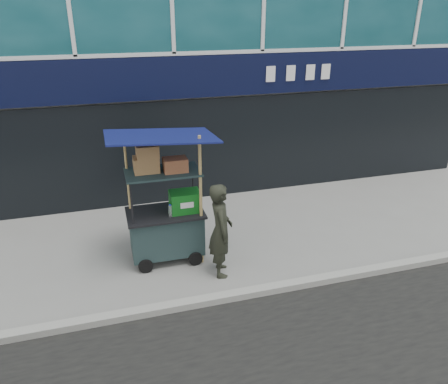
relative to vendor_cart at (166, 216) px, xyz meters
name	(u,v)px	position (x,y,z in m)	size (l,w,h in m)	color
ground	(226,292)	(0.72, -1.33, -0.86)	(80.00, 80.00, 0.00)	slate
curb	(229,296)	(0.72, -1.53, -0.80)	(80.00, 0.18, 0.12)	gray
vendor_cart	(166,216)	(0.00, 0.00, 0.00)	(1.82, 1.29, 2.45)	#192B2B
vendor_man	(221,230)	(0.80, -0.74, -0.02)	(0.61, 0.40, 1.68)	black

